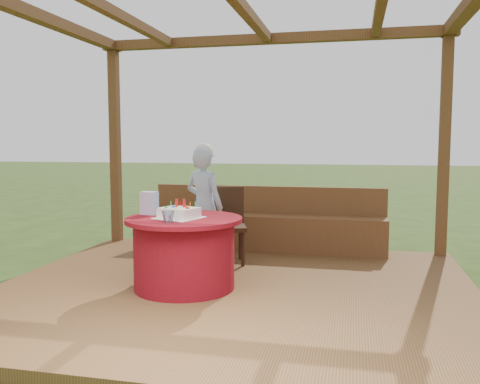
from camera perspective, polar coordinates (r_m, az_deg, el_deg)
name	(u,v)px	position (r m, az deg, el deg)	size (l,w,h in m)	color
ground	(234,299)	(4.93, -0.65, -11.92)	(60.00, 60.00, 0.00)	#2B4416
deck	(234,293)	(4.91, -0.66, -11.26)	(4.50, 4.00, 0.12)	brown
pergola	(234,40)	(4.79, -0.69, 16.69)	(4.50, 4.00, 2.72)	brown
bench	(265,229)	(6.48, 2.87, -4.18)	(3.00, 0.42, 0.80)	brown
table	(184,252)	(4.80, -6.28, -6.74)	(1.09, 1.09, 0.67)	maroon
chair	(227,221)	(5.81, -1.48, -3.30)	(0.51, 0.51, 0.86)	#331E10
elderly_woman	(204,204)	(5.65, -4.04, -1.35)	(0.56, 0.47, 1.36)	#8DADD1
birthday_cake	(179,213)	(4.70, -6.86, -2.32)	(0.47, 0.47, 0.17)	white
gift_bag	(149,203)	(4.97, -10.14, -1.24)	(0.16, 0.10, 0.22)	#F29CCC
drinking_glass	(168,217)	(4.46, -8.07, -2.75)	(0.11, 0.11, 0.10)	white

